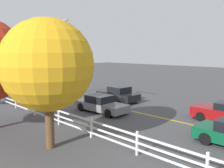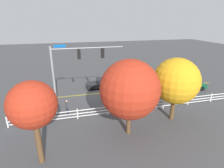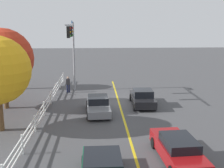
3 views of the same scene
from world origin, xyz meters
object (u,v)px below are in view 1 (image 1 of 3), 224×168
object	(u,v)px
car_0	(101,104)
tree_1	(48,65)
car_1	(118,94)
pedestrian	(24,94)

from	to	relation	value
car_0	tree_1	world-z (taller)	tree_1
car_1	tree_1	size ratio (longest dim) A/B	0.68
car_1	pedestrian	distance (m)	8.65
pedestrian	tree_1	xyz separation A→B (m)	(-10.34, 3.50, 3.17)
car_0	pedestrian	bearing A→B (deg)	-158.55
car_0	tree_1	bearing A→B (deg)	-65.02
tree_1	car_1	bearing A→B (deg)	-63.49
pedestrian	car_0	bearing A→B (deg)	-160.25
pedestrian	tree_1	distance (m)	11.37
car_0	car_1	size ratio (longest dim) A/B	1.05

